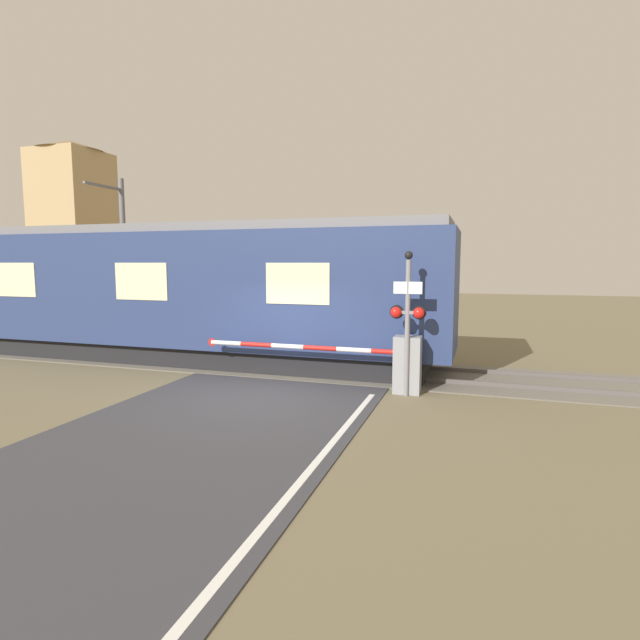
# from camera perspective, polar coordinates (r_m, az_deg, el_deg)

# --- Properties ---
(ground_plane) EXTENTS (80.00, 80.00, 0.00)m
(ground_plane) POSITION_cam_1_polar(r_m,az_deg,el_deg) (11.08, -7.19, -8.86)
(ground_plane) COLOR #6B6047
(track_bed) EXTENTS (36.00, 3.20, 0.13)m
(track_bed) POSITION_cam_1_polar(r_m,az_deg,el_deg) (14.03, -1.50, -5.42)
(track_bed) COLOR #666056
(track_bed) RESTS_ON ground_plane
(train) EXTENTS (16.59, 2.89, 4.02)m
(train) POSITION_cam_1_polar(r_m,az_deg,el_deg) (15.70, -16.52, 3.08)
(train) COLOR black
(train) RESTS_ON ground_plane
(crossing_barrier) EXTENTS (5.37, 0.44, 1.30)m
(crossing_barrier) POSITION_cam_1_polar(r_m,az_deg,el_deg) (11.50, 8.09, -4.76)
(crossing_barrier) COLOR gray
(crossing_barrier) RESTS_ON ground_plane
(signal_post) EXTENTS (0.79, 0.26, 3.19)m
(signal_post) POSITION_cam_1_polar(r_m,az_deg,el_deg) (11.03, 9.97, 0.63)
(signal_post) COLOR gray
(signal_post) RESTS_ON ground_plane
(catenary_pole) EXTENTS (0.20, 1.90, 5.97)m
(catenary_pole) POSITION_cam_1_polar(r_m,az_deg,el_deg) (19.86, -21.56, 6.69)
(catenary_pole) COLOR slate
(catenary_pole) RESTS_ON ground_plane
(distant_building) EXTENTS (5.03, 5.03, 12.00)m
(distant_building) POSITION_cam_1_polar(r_m,az_deg,el_deg) (42.89, -26.28, 10.11)
(distant_building) COLOR tan
(distant_building) RESTS_ON ground_plane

